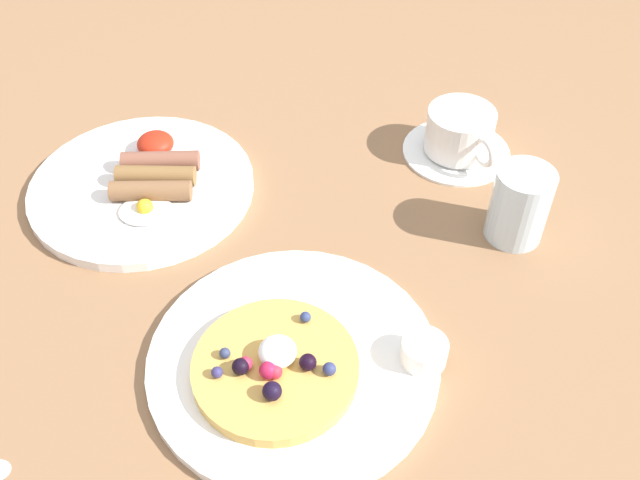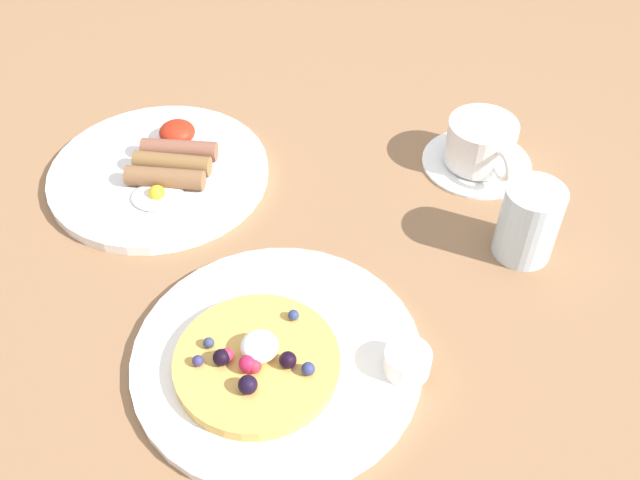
{
  "view_description": "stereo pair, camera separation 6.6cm",
  "coord_description": "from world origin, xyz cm",
  "px_view_note": "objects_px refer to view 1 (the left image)",
  "views": [
    {
      "loc": [
        5.35,
        -52.04,
        58.64
      ],
      "look_at": [
        6.32,
        1.75,
        4.0
      ],
      "focal_mm": 39.79,
      "sensor_mm": 36.0,
      "label": 1
    },
    {
      "loc": [
        11.92,
        -51.75,
        58.64
      ],
      "look_at": [
        6.32,
        1.75,
        4.0
      ],
      "focal_mm": 39.79,
      "sensor_mm": 36.0,
      "label": 2
    }
  ],
  "objects_px": {
    "syrup_ramekin": "(424,351)",
    "breakfast_plate": "(142,187)",
    "pancake_plate": "(293,360)",
    "coffee_cup": "(460,131)",
    "water_glass": "(520,205)",
    "coffee_saucer": "(456,150)"
  },
  "relations": [
    {
      "from": "pancake_plate",
      "to": "syrup_ramekin",
      "type": "height_order",
      "value": "syrup_ramekin"
    },
    {
      "from": "coffee_saucer",
      "to": "pancake_plate",
      "type": "bearing_deg",
      "value": -122.72
    },
    {
      "from": "syrup_ramekin",
      "to": "coffee_cup",
      "type": "bearing_deg",
      "value": 75.6
    },
    {
      "from": "coffee_cup",
      "to": "pancake_plate",
      "type": "bearing_deg",
      "value": -122.9
    },
    {
      "from": "coffee_cup",
      "to": "water_glass",
      "type": "relative_size",
      "value": 1.23
    },
    {
      "from": "breakfast_plate",
      "to": "coffee_saucer",
      "type": "height_order",
      "value": "breakfast_plate"
    },
    {
      "from": "water_glass",
      "to": "coffee_cup",
      "type": "bearing_deg",
      "value": 105.48
    },
    {
      "from": "coffee_cup",
      "to": "water_glass",
      "type": "height_order",
      "value": "water_glass"
    },
    {
      "from": "pancake_plate",
      "to": "syrup_ramekin",
      "type": "bearing_deg",
      "value": -2.54
    },
    {
      "from": "syrup_ramekin",
      "to": "breakfast_plate",
      "type": "distance_m",
      "value": 0.41
    },
    {
      "from": "breakfast_plate",
      "to": "syrup_ramekin",
      "type": "bearing_deg",
      "value": -40.12
    },
    {
      "from": "coffee_cup",
      "to": "water_glass",
      "type": "distance_m",
      "value": 0.16
    },
    {
      "from": "breakfast_plate",
      "to": "coffee_saucer",
      "type": "xyz_separation_m",
      "value": [
        0.4,
        0.07,
        -0.0
      ]
    },
    {
      "from": "syrup_ramekin",
      "to": "coffee_cup",
      "type": "relative_size",
      "value": 0.4
    },
    {
      "from": "pancake_plate",
      "to": "breakfast_plate",
      "type": "xyz_separation_m",
      "value": [
        -0.19,
        0.26,
        0.0
      ]
    },
    {
      "from": "pancake_plate",
      "to": "breakfast_plate",
      "type": "relative_size",
      "value": 1.04
    },
    {
      "from": "syrup_ramekin",
      "to": "coffee_cup",
      "type": "distance_m",
      "value": 0.35
    },
    {
      "from": "syrup_ramekin",
      "to": "breakfast_plate",
      "type": "height_order",
      "value": "syrup_ramekin"
    },
    {
      "from": "pancake_plate",
      "to": "coffee_saucer",
      "type": "bearing_deg",
      "value": 57.28
    },
    {
      "from": "breakfast_plate",
      "to": "water_glass",
      "type": "distance_m",
      "value": 0.45
    },
    {
      "from": "coffee_saucer",
      "to": "water_glass",
      "type": "relative_size",
      "value": 1.55
    },
    {
      "from": "breakfast_plate",
      "to": "coffee_cup",
      "type": "distance_m",
      "value": 0.41
    }
  ]
}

